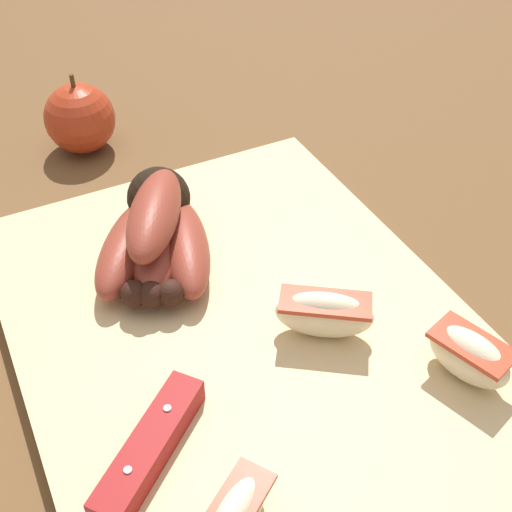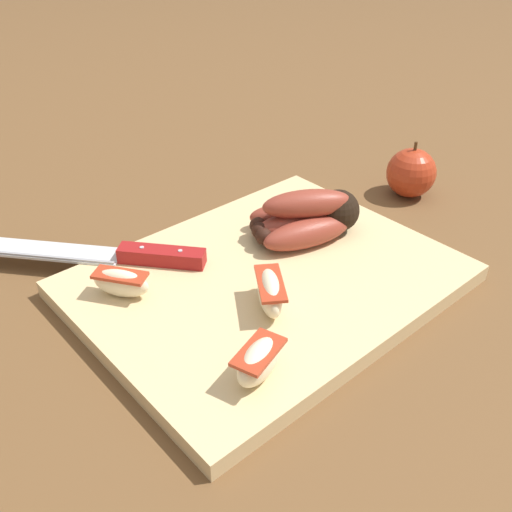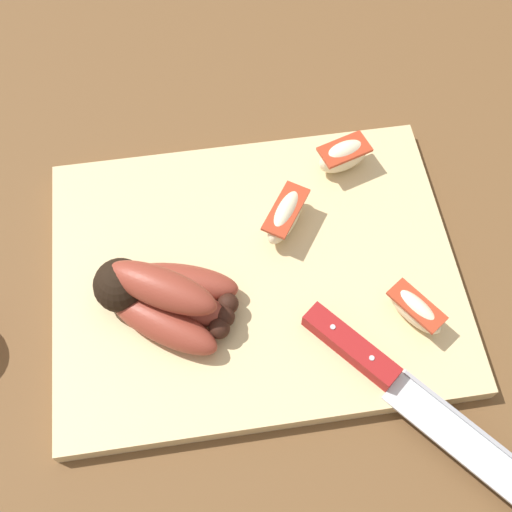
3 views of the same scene
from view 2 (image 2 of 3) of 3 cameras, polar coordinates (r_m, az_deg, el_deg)
The scene contains 8 objects.
ground_plane at distance 0.66m, azimuth 0.38°, elevation -2.72°, with size 6.00×6.00×0.00m, color brown.
cutting_board at distance 0.64m, azimuth 0.91°, elevation -2.61°, with size 0.40×0.31×0.02m, color #DBBC84.
banana_bunch at distance 0.70m, azimuth 5.24°, elevation 3.76°, with size 0.14×0.12×0.06m.
chefs_knife at distance 0.68m, azimuth -13.26°, elevation 0.16°, with size 0.20×0.23×0.02m.
apple_wedge_near at distance 0.51m, azimuth 0.27°, elevation -10.39°, with size 0.06×0.04×0.04m.
apple_wedge_middle at distance 0.62m, azimuth -13.28°, elevation -2.57°, with size 0.05×0.06×0.03m.
apple_wedge_far at distance 0.58m, azimuth 1.43°, elevation -3.60°, with size 0.06×0.07×0.04m.
whole_apple at distance 0.86m, azimuth 15.18°, elevation 7.99°, with size 0.07×0.07×0.08m.
Camera 2 is at (-0.35, -0.39, 0.39)m, focal length 40.21 mm.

